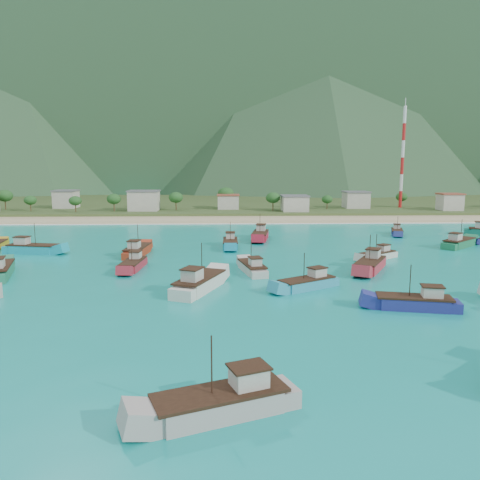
{
  "coord_description": "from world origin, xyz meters",
  "views": [
    {
      "loc": [
        -4.37,
        -76.34,
        17.96
      ],
      "look_at": [
        -1.25,
        18.0,
        3.0
      ],
      "focal_mm": 35.0,
      "sensor_mm": 36.0,
      "label": 1
    }
  ],
  "objects_px": {
    "boat_33": "(133,265)",
    "boat_21": "(378,256)",
    "boat_8": "(137,251)",
    "boat_15": "(32,249)",
    "boat_16": "(252,269)",
    "boat_27": "(0,271)",
    "boat_0": "(230,244)",
    "boat_11": "(223,404)",
    "boat_6": "(199,284)",
    "radio_tower": "(403,157)",
    "boat_2": "(260,236)",
    "boat_5": "(370,266)",
    "boat_25": "(416,304)",
    "boat_3": "(459,244)",
    "boat_1": "(308,284)",
    "boat_14": "(397,233)"
  },
  "relations": [
    {
      "from": "boat_21",
      "to": "boat_33",
      "type": "distance_m",
      "value": 46.74
    },
    {
      "from": "boat_25",
      "to": "boat_16",
      "type": "bearing_deg",
      "value": 54.37
    },
    {
      "from": "boat_1",
      "to": "boat_15",
      "type": "xyz_separation_m",
      "value": [
        -52.39,
        30.18,
        0.16
      ]
    },
    {
      "from": "boat_16",
      "to": "boat_3",
      "type": "bearing_deg",
      "value": 14.34
    },
    {
      "from": "boat_15",
      "to": "boat_0",
      "type": "bearing_deg",
      "value": 108.64
    },
    {
      "from": "boat_33",
      "to": "boat_21",
      "type": "bearing_deg",
      "value": -166.34
    },
    {
      "from": "boat_11",
      "to": "boat_21",
      "type": "xyz_separation_m",
      "value": [
        30.14,
        56.96,
        -0.22
      ]
    },
    {
      "from": "boat_0",
      "to": "boat_16",
      "type": "relative_size",
      "value": 1.02
    },
    {
      "from": "boat_5",
      "to": "boat_25",
      "type": "relative_size",
      "value": 1.08
    },
    {
      "from": "radio_tower",
      "to": "boat_16",
      "type": "height_order",
      "value": "radio_tower"
    },
    {
      "from": "boat_14",
      "to": "boat_0",
      "type": "bearing_deg",
      "value": 39.41
    },
    {
      "from": "boat_11",
      "to": "boat_27",
      "type": "relative_size",
      "value": 0.96
    },
    {
      "from": "boat_6",
      "to": "boat_15",
      "type": "relative_size",
      "value": 1.08
    },
    {
      "from": "boat_0",
      "to": "boat_5",
      "type": "height_order",
      "value": "boat_5"
    },
    {
      "from": "radio_tower",
      "to": "boat_21",
      "type": "bearing_deg",
      "value": -112.8
    },
    {
      "from": "boat_1",
      "to": "boat_25",
      "type": "distance_m",
      "value": 15.85
    },
    {
      "from": "boat_2",
      "to": "boat_21",
      "type": "distance_m",
      "value": 32.99
    },
    {
      "from": "boat_16",
      "to": "boat_27",
      "type": "bearing_deg",
      "value": 170.13
    },
    {
      "from": "boat_2",
      "to": "boat_11",
      "type": "bearing_deg",
      "value": 93.35
    },
    {
      "from": "boat_5",
      "to": "boat_33",
      "type": "bearing_deg",
      "value": 25.86
    },
    {
      "from": "boat_27",
      "to": "boat_25",
      "type": "bearing_deg",
      "value": -35.29
    },
    {
      "from": "boat_8",
      "to": "boat_2",
      "type": "bearing_deg",
      "value": 41.94
    },
    {
      "from": "radio_tower",
      "to": "boat_2",
      "type": "bearing_deg",
      "value": -131.12
    },
    {
      "from": "boat_15",
      "to": "boat_16",
      "type": "distance_m",
      "value": 48.77
    },
    {
      "from": "boat_8",
      "to": "boat_27",
      "type": "xyz_separation_m",
      "value": [
        -19.26,
        -17.78,
        0.04
      ]
    },
    {
      "from": "boat_15",
      "to": "boat_33",
      "type": "xyz_separation_m",
      "value": [
        23.96,
        -15.81,
        -0.19
      ]
    },
    {
      "from": "boat_14",
      "to": "boat_33",
      "type": "xyz_separation_m",
      "value": [
        -61.75,
        -39.62,
        0.08
      ]
    },
    {
      "from": "boat_27",
      "to": "radio_tower",
      "type": "bearing_deg",
      "value": 27.93
    },
    {
      "from": "boat_25",
      "to": "boat_6",
      "type": "bearing_deg",
      "value": 82.43
    },
    {
      "from": "boat_21",
      "to": "boat_27",
      "type": "xyz_separation_m",
      "value": [
        -67.04,
        -12.41,
        0.27
      ]
    },
    {
      "from": "boat_33",
      "to": "boat_5",
      "type": "bearing_deg",
      "value": -178.93
    },
    {
      "from": "boat_6",
      "to": "boat_16",
      "type": "xyz_separation_m",
      "value": [
        8.42,
        11.45,
        -0.27
      ]
    },
    {
      "from": "boat_14",
      "to": "boat_16",
      "type": "bearing_deg",
      "value": 63.95
    },
    {
      "from": "boat_3",
      "to": "boat_27",
      "type": "distance_m",
      "value": 92.92
    },
    {
      "from": "boat_25",
      "to": "boat_33",
      "type": "bearing_deg",
      "value": 70.48
    },
    {
      "from": "boat_2",
      "to": "boat_15",
      "type": "relative_size",
      "value": 1.02
    },
    {
      "from": "boat_1",
      "to": "boat_11",
      "type": "height_order",
      "value": "boat_11"
    },
    {
      "from": "boat_33",
      "to": "boat_27",
      "type": "bearing_deg",
      "value": 17.82
    },
    {
      "from": "boat_25",
      "to": "boat_14",
      "type": "bearing_deg",
      "value": -6.25
    },
    {
      "from": "boat_8",
      "to": "boat_15",
      "type": "height_order",
      "value": "boat_15"
    },
    {
      "from": "boat_6",
      "to": "boat_8",
      "type": "bearing_deg",
      "value": 138.85
    },
    {
      "from": "boat_11",
      "to": "boat_6",
      "type": "bearing_deg",
      "value": -15.22
    },
    {
      "from": "boat_6",
      "to": "boat_16",
      "type": "distance_m",
      "value": 14.22
    },
    {
      "from": "boat_16",
      "to": "boat_0",
      "type": "bearing_deg",
      "value": 85.78
    },
    {
      "from": "boat_1",
      "to": "boat_2",
      "type": "distance_m",
      "value": 47.24
    },
    {
      "from": "boat_3",
      "to": "boat_27",
      "type": "height_order",
      "value": "boat_27"
    },
    {
      "from": "boat_15",
      "to": "boat_27",
      "type": "height_order",
      "value": "boat_27"
    },
    {
      "from": "boat_8",
      "to": "boat_21",
      "type": "height_order",
      "value": "boat_8"
    },
    {
      "from": "boat_5",
      "to": "boat_6",
      "type": "relative_size",
      "value": 0.91
    },
    {
      "from": "boat_8",
      "to": "boat_11",
      "type": "relative_size",
      "value": 0.99
    }
  ]
}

